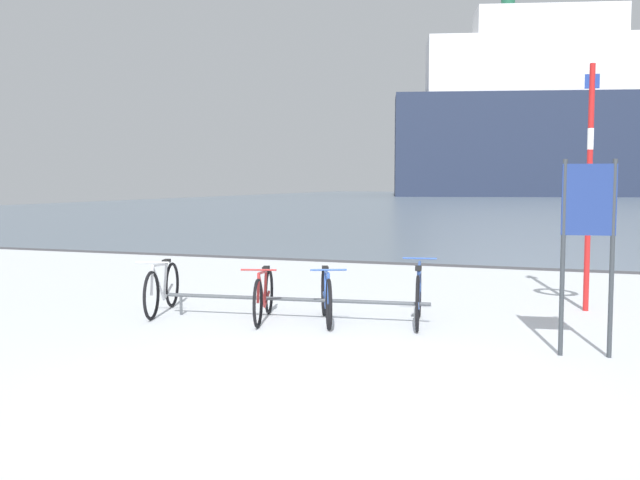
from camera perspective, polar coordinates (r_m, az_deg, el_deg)
ground at (r=60.03m, az=17.71°, el=2.58°), size 80.00×132.00×0.08m
bike_rack at (r=9.85m, az=-2.01°, el=-4.71°), size 3.62×0.48×0.31m
bicycle_0 at (r=10.57m, az=-12.21°, el=-3.70°), size 0.59×1.64×0.78m
bicycle_1 at (r=9.82m, az=-4.42°, el=-4.33°), size 0.57×1.56×0.75m
bicycle_2 at (r=9.68m, az=0.50°, el=-4.42°), size 0.72×1.52×0.76m
bicycle_3 at (r=9.64m, az=7.69°, el=-4.29°), size 0.48×1.66×0.83m
info_sign at (r=8.18m, az=20.19°, el=1.28°), size 0.55×0.12×2.10m
rescue_post at (r=11.10m, az=20.23°, el=3.39°), size 0.71×0.11×3.52m
ferry_ship at (r=94.21m, az=17.59°, el=8.99°), size 39.42×18.66×28.02m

